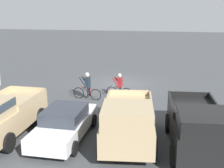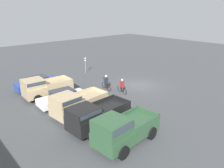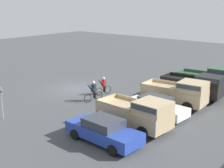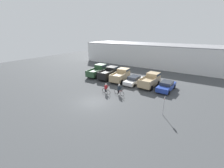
% 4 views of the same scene
% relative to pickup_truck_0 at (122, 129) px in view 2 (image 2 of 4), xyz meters
% --- Properties ---
extents(ground_plane, '(80.00, 80.00, 0.00)m').
position_rel_pickup_truck_0_xyz_m(ground_plane, '(7.18, -9.94, -1.18)').
color(ground_plane, '#424447').
extents(pickup_truck_0, '(2.55, 4.99, 2.28)m').
position_rel_pickup_truck_0_xyz_m(pickup_truck_0, '(0.00, 0.00, 0.00)').
color(pickup_truck_0, '#2D5133').
rests_on(pickup_truck_0, ground_plane).
extents(pickup_truck_1, '(2.40, 5.08, 2.10)m').
position_rel_pickup_truck_0_xyz_m(pickup_truck_1, '(2.82, -0.03, -0.07)').
color(pickup_truck_1, black).
rests_on(pickup_truck_1, ground_plane).
extents(pickup_truck_2, '(2.61, 5.02, 2.13)m').
position_rel_pickup_truck_0_xyz_m(pickup_truck_2, '(5.60, -0.13, -0.06)').
color(pickup_truck_2, tan).
rests_on(pickup_truck_2, ground_plane).
extents(sedan_0, '(2.14, 4.75, 1.41)m').
position_rel_pickup_truck_0_xyz_m(sedan_0, '(8.43, -0.44, -0.48)').
color(sedan_0, white).
rests_on(sedan_0, ground_plane).
extents(pickup_truck_3, '(2.48, 4.95, 2.11)m').
position_rel_pickup_truck_0_xyz_m(pickup_truck_3, '(11.25, 0.05, -0.08)').
color(pickup_truck_3, tan).
rests_on(pickup_truck_3, ground_plane).
extents(sedan_1, '(2.16, 4.80, 1.45)m').
position_rel_pickup_truck_0_xyz_m(sedan_1, '(14.03, -0.43, -0.45)').
color(sedan_1, '#233D9E').
rests_on(sedan_1, ground_plane).
extents(cyclist_0, '(1.85, 0.54, 1.72)m').
position_rel_pickup_truck_0_xyz_m(cyclist_0, '(8.78, -6.10, -0.32)').
color(cyclist_0, black).
rests_on(cyclist_0, ground_plane).
extents(cyclist_1, '(1.69, 0.52, 1.60)m').
position_rel_pickup_truck_0_xyz_m(cyclist_1, '(6.86, -6.70, -0.40)').
color(cyclist_1, black).
rests_on(cyclist_1, ground_plane).
extents(fire_lane_sign, '(0.06, 0.30, 2.29)m').
position_rel_pickup_truck_0_xyz_m(fire_lane_sign, '(15.73, -8.22, 0.21)').
color(fire_lane_sign, '#9E9EA3').
rests_on(fire_lane_sign, ground_plane).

